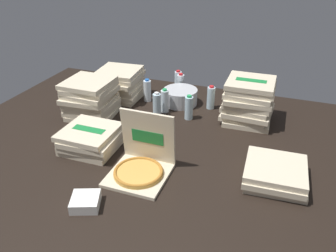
% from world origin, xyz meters
% --- Properties ---
extents(ground_plane, '(3.20, 2.40, 0.02)m').
position_xyz_m(ground_plane, '(0.00, 0.00, -0.01)').
color(ground_plane, black).
extents(open_pizza_box, '(0.35, 0.36, 0.37)m').
position_xyz_m(open_pizza_box, '(-0.05, -0.27, 0.07)').
color(open_pizza_box, beige).
rests_on(open_pizza_box, ground_plane).
extents(pizza_stack_right_far, '(0.37, 0.38, 0.11)m').
position_xyz_m(pizza_stack_right_far, '(0.72, -0.08, 0.06)').
color(pizza_stack_right_far, beige).
rests_on(pizza_stack_right_far, ground_plane).
extents(pizza_stack_right_near, '(0.38, 0.37, 0.15)m').
position_xyz_m(pizza_stack_right_near, '(-0.48, -0.14, 0.07)').
color(pizza_stack_right_near, beige).
rests_on(pizza_stack_right_near, ground_plane).
extents(pizza_stack_left_far, '(0.39, 0.38, 0.33)m').
position_xyz_m(pizza_stack_left_far, '(0.45, 0.64, 0.17)').
color(pizza_stack_left_far, beige).
rests_on(pizza_stack_left_far, ground_plane).
extents(pizza_stack_left_mid, '(0.40, 0.39, 0.29)m').
position_xyz_m(pizza_stack_left_mid, '(-0.75, 0.30, 0.15)').
color(pizza_stack_left_mid, beige).
rests_on(pizza_stack_left_mid, ground_plane).
extents(pizza_stack_center_near, '(0.39, 0.38, 0.26)m').
position_xyz_m(pizza_stack_center_near, '(-0.69, 0.70, 0.13)').
color(pizza_stack_center_near, beige).
rests_on(pizza_stack_center_near, ground_plane).
extents(ice_bucket, '(0.29, 0.29, 0.13)m').
position_xyz_m(ice_bucket, '(-0.14, 0.75, 0.07)').
color(ice_bucket, '#B7BABF').
rests_on(ice_bucket, ground_plane).
extents(water_bottle_0, '(0.07, 0.07, 0.20)m').
position_xyz_m(water_bottle_0, '(-0.25, 0.47, 0.10)').
color(water_bottle_0, silver).
rests_on(water_bottle_0, ground_plane).
extents(water_bottle_1, '(0.07, 0.07, 0.20)m').
position_xyz_m(water_bottle_1, '(-0.25, 1.01, 0.10)').
color(water_bottle_1, silver).
rests_on(water_bottle_1, ground_plane).
extents(water_bottle_2, '(0.07, 0.07, 0.20)m').
position_xyz_m(water_bottle_2, '(0.12, 0.75, 0.10)').
color(water_bottle_2, silver).
rests_on(water_bottle_2, ground_plane).
extents(water_bottle_3, '(0.07, 0.07, 0.20)m').
position_xyz_m(water_bottle_3, '(-0.43, 0.71, 0.10)').
color(water_bottle_3, white).
rests_on(water_bottle_3, ground_plane).
extents(water_bottle_4, '(0.07, 0.07, 0.20)m').
position_xyz_m(water_bottle_4, '(-0.21, 0.56, 0.10)').
color(water_bottle_4, white).
rests_on(water_bottle_4, ground_plane).
extents(water_bottle_5, '(0.07, 0.07, 0.20)m').
position_xyz_m(water_bottle_5, '(-0.20, 0.94, 0.10)').
color(water_bottle_5, white).
rests_on(water_bottle_5, ground_plane).
extents(water_bottle_6, '(0.07, 0.07, 0.20)m').
position_xyz_m(water_bottle_6, '(0.01, 0.51, 0.10)').
color(water_bottle_6, silver).
rests_on(water_bottle_6, ground_plane).
extents(napkin_pile, '(0.19, 0.19, 0.06)m').
position_xyz_m(napkin_pile, '(-0.21, -0.65, 0.03)').
color(napkin_pile, white).
rests_on(napkin_pile, ground_plane).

